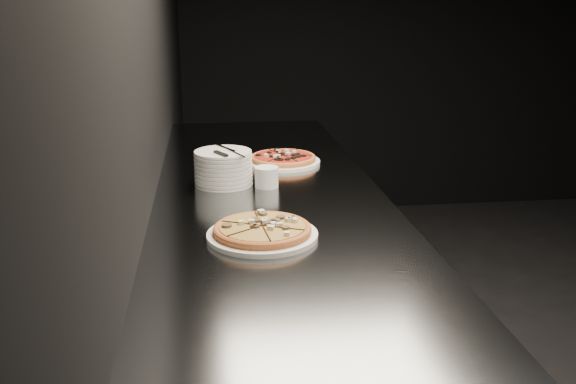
{
  "coord_description": "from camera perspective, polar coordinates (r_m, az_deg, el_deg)",
  "views": [
    {
      "loc": [
        -2.32,
        -2.01,
        1.54
      ],
      "look_at": [
        -2.08,
        -0.1,
        0.95
      ],
      "focal_mm": 40.0,
      "sensor_mm": 36.0,
      "label": 1
    }
  ],
  "objects": [
    {
      "name": "cutlery",
      "position": [
        2.16,
        -5.6,
        3.63
      ],
      "size": [
        0.08,
        0.2,
        0.01
      ],
      "rotation": [
        0.0,
        0.0,
        0.49
      ],
      "color": "#AFB2B6",
      "rests_on": "plate_stack"
    },
    {
      "name": "ramekin",
      "position": [
        2.15,
        -1.91,
        1.39
      ],
      "size": [
        0.08,
        0.08,
        0.07
      ],
      "color": "silver",
      "rests_on": "counter"
    },
    {
      "name": "wall_left",
      "position": [
        2.03,
        -12.55,
        12.79
      ],
      "size": [
        0.02,
        5.0,
        2.8
      ],
      "primitive_type": "cube",
      "color": "black",
      "rests_on": "floor"
    },
    {
      "name": "pizza_tomato",
      "position": [
        2.46,
        -0.44,
        2.94
      ],
      "size": [
        0.28,
        0.28,
        0.03
      ],
      "rotation": [
        0.0,
        0.0,
        -0.12
      ],
      "color": "white",
      "rests_on": "counter"
    },
    {
      "name": "wall_back",
      "position": [
        5.08,
        20.73,
        14.43
      ],
      "size": [
        5.0,
        0.02,
        2.8
      ],
      "primitive_type": "cube",
      "color": "black",
      "rests_on": "floor"
    },
    {
      "name": "counter",
      "position": [
        2.29,
        -1.59,
        -10.98
      ],
      "size": [
        0.74,
        2.44,
        0.92
      ],
      "color": "slate",
      "rests_on": "floor"
    },
    {
      "name": "pizza_mushroom",
      "position": [
        1.7,
        -2.3,
        -3.5
      ],
      "size": [
        0.35,
        0.35,
        0.03
      ],
      "rotation": [
        0.0,
        0.0,
        -0.43
      ],
      "color": "white",
      "rests_on": "counter"
    },
    {
      "name": "plate_stack",
      "position": [
        2.19,
        -5.77,
        2.17
      ],
      "size": [
        0.19,
        0.19,
        0.12
      ],
      "color": "white",
      "rests_on": "counter"
    }
  ]
}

